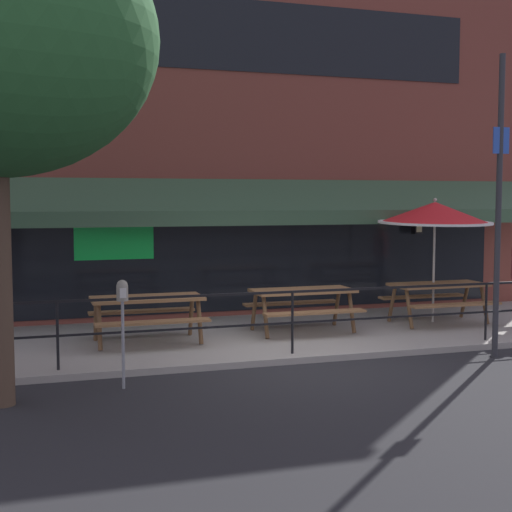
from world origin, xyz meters
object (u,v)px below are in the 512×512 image
(picnic_table_centre, at_px, (303,298))
(picnic_table_right, at_px, (438,292))
(parking_meter_near, at_px, (122,301))
(street_tree_curbside, at_px, (2,17))
(patio_umbrella_right, at_px, (435,213))
(picnic_table_left, at_px, (147,306))
(street_sign_pole, at_px, (499,204))

(picnic_table_centre, height_order, picnic_table_right, same)
(picnic_table_centre, relative_size, picnic_table_right, 1.00)
(picnic_table_right, distance_m, parking_meter_near, 6.73)
(parking_meter_near, distance_m, street_tree_curbside, 3.66)
(patio_umbrella_right, bearing_deg, picnic_table_left, -176.41)
(picnic_table_right, bearing_deg, patio_umbrella_right, 90.00)
(picnic_table_right, xyz_separation_m, street_tree_curbside, (-7.58, -2.91, 3.82))
(parking_meter_near, bearing_deg, patio_umbrella_right, 23.41)
(picnic_table_left, height_order, street_sign_pole, street_sign_pole)
(street_sign_pole, bearing_deg, parking_meter_near, -178.66)
(picnic_table_centre, xyz_separation_m, parking_meter_near, (-3.45, -2.47, 0.44))
(picnic_table_right, relative_size, street_sign_pole, 0.39)
(picnic_table_left, height_order, picnic_table_centre, same)
(picnic_table_left, distance_m, street_tree_curbside, 5.12)
(patio_umbrella_right, relative_size, street_sign_pole, 0.51)
(picnic_table_centre, relative_size, patio_umbrella_right, 0.76)
(picnic_table_left, xyz_separation_m, picnic_table_right, (5.54, 0.17, 0.00))
(picnic_table_left, relative_size, picnic_table_centre, 1.00)
(picnic_table_right, bearing_deg, parking_meter_near, -157.97)
(patio_umbrella_right, bearing_deg, street_sign_pole, -100.41)
(picnic_table_centre, distance_m, parking_meter_near, 4.27)
(patio_umbrella_right, distance_m, street_sign_pole, 2.61)
(patio_umbrella_right, xyz_separation_m, street_sign_pole, (-0.47, -2.56, 0.20))
(street_sign_pole, xyz_separation_m, street_tree_curbside, (-7.11, -0.52, 2.15))
(picnic_table_right, height_order, street_tree_curbside, street_tree_curbside)
(picnic_table_centre, height_order, street_sign_pole, street_sign_pole)
(picnic_table_right, distance_m, street_sign_pole, 2.95)
(picnic_table_centre, height_order, street_tree_curbside, street_tree_curbside)
(picnic_table_left, bearing_deg, picnic_table_right, 1.78)
(patio_umbrella_right, xyz_separation_m, parking_meter_near, (-6.22, -2.69, -1.03))
(picnic_table_left, distance_m, parking_meter_near, 2.48)
(picnic_table_left, relative_size, patio_umbrella_right, 0.76)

